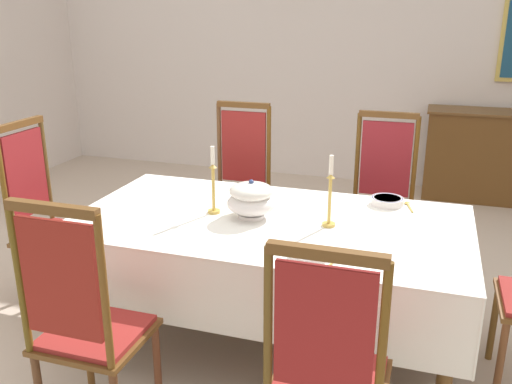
{
  "coord_description": "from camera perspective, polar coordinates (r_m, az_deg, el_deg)",
  "views": [
    {
      "loc": [
        0.79,
        -2.96,
        1.84
      ],
      "look_at": [
        -0.1,
        -0.2,
        0.88
      ],
      "focal_mm": 38.73,
      "sensor_mm": 36.0,
      "label": 1
    }
  ],
  "objects": [
    {
      "name": "candlestick_west",
      "position": [
        3.06,
        -4.43,
        0.61
      ],
      "size": [
        0.07,
        0.07,
        0.38
      ],
      "color": "gold",
      "rests_on": "tablecloth"
    },
    {
      "name": "back_wall",
      "position": [
        6.16,
        10.95,
        16.75
      ],
      "size": [
        7.2,
        0.08,
        3.41
      ],
      "primitive_type": "cube",
      "color": "silver",
      "rests_on": "ground"
    },
    {
      "name": "chair_north_b",
      "position": [
        3.88,
        12.81,
        -0.86
      ],
      "size": [
        0.44,
        0.42,
        1.19
      ],
      "rotation": [
        0.0,
        0.0,
        3.14
      ],
      "color": "brown",
      "rests_on": "ground"
    },
    {
      "name": "tablecloth",
      "position": [
        3.05,
        1.39,
        -4.6
      ],
      "size": [
        2.13,
        1.15,
        0.39
      ],
      "color": "white",
      "rests_on": "dining_table"
    },
    {
      "name": "spoon_primary",
      "position": [
        2.56,
        8.33,
        -6.84
      ],
      "size": [
        0.06,
        0.17,
        0.01
      ],
      "rotation": [
        0.0,
        0.0,
        -0.25
      ],
      "color": "gold",
      "rests_on": "tablecloth"
    },
    {
      "name": "ground",
      "position": [
        3.58,
        2.54,
        -12.95
      ],
      "size": [
        7.2,
        6.22,
        0.04
      ],
      "primitive_type": "cube",
      "color": "#C5AF9E"
    },
    {
      "name": "bowl_near_right",
      "position": [
        3.31,
        13.4,
        -0.86
      ],
      "size": [
        0.19,
        0.19,
        0.04
      ],
      "color": "white",
      "rests_on": "tablecloth"
    },
    {
      "name": "dining_table",
      "position": [
        3.04,
        1.39,
        -4.16
      ],
      "size": [
        2.11,
        1.13,
        0.75
      ],
      "color": "brown",
      "rests_on": "ground"
    },
    {
      "name": "chair_head_west",
      "position": [
        3.73,
        -20.81,
        -2.36
      ],
      "size": [
        0.42,
        0.44,
        1.2
      ],
      "rotation": [
        0.0,
        0.0,
        -1.57
      ],
      "color": "brown",
      "rests_on": "ground"
    },
    {
      "name": "chair_south_b",
      "position": [
        2.16,
        7.41,
        -17.83
      ],
      "size": [
        0.44,
        0.42,
        1.12
      ],
      "color": "brown",
      "rests_on": "ground"
    },
    {
      "name": "spoon_secondary",
      "position": [
        3.34,
        15.42,
        -1.24
      ],
      "size": [
        0.06,
        0.17,
        0.01
      ],
      "rotation": [
        0.0,
        0.0,
        0.26
      ],
      "color": "gold",
      "rests_on": "tablecloth"
    },
    {
      "name": "sideboard",
      "position": [
        5.99,
        23.81,
        3.36
      ],
      "size": [
        1.44,
        0.48,
        0.9
      ],
      "rotation": [
        0.0,
        0.0,
        3.14
      ],
      "color": "brown",
      "rests_on": "ground"
    },
    {
      "name": "bowl_near_left",
      "position": [
        2.55,
        5.5,
        -6.49
      ],
      "size": [
        0.17,
        0.17,
        0.03
      ],
      "color": "white",
      "rests_on": "tablecloth"
    },
    {
      "name": "soup_tureen",
      "position": [
        3.0,
        -0.48,
        -0.74
      ],
      "size": [
        0.27,
        0.27,
        0.22
      ],
      "color": "white",
      "rests_on": "tablecloth"
    },
    {
      "name": "chair_south_a",
      "position": [
        2.51,
        -17.26,
        -12.67
      ],
      "size": [
        0.44,
        0.42,
        1.15
      ],
      "color": "brown",
      "rests_on": "ground"
    },
    {
      "name": "chair_north_a",
      "position": [
        4.09,
        -1.8,
        0.66
      ],
      "size": [
        0.44,
        0.42,
        1.2
      ],
      "rotation": [
        0.0,
        0.0,
        3.14
      ],
      "color": "brown",
      "rests_on": "ground"
    },
    {
      "name": "candlestick_east",
      "position": [
        2.89,
        7.63,
        -0.58
      ],
      "size": [
        0.07,
        0.07,
        0.38
      ],
      "color": "gold",
      "rests_on": "tablecloth"
    }
  ]
}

